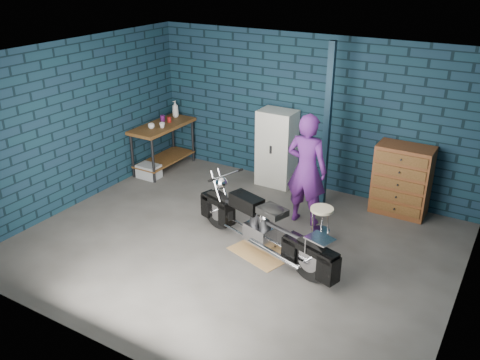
% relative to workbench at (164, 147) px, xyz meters
% --- Properties ---
extents(ground, '(6.00, 6.00, 0.00)m').
position_rel_workbench_xyz_m(ground, '(2.68, -1.75, -0.46)').
color(ground, '#53504E').
rests_on(ground, ground).
extents(room_walls, '(6.02, 5.01, 2.71)m').
position_rel_workbench_xyz_m(room_walls, '(2.68, -1.20, 1.45)').
color(room_walls, '#102936').
rests_on(room_walls, ground).
extents(support_post, '(0.10, 0.10, 2.70)m').
position_rel_workbench_xyz_m(support_post, '(3.23, 0.20, 0.90)').
color(support_post, '#112738').
rests_on(support_post, ground).
extents(workbench, '(0.60, 1.40, 0.91)m').
position_rel_workbench_xyz_m(workbench, '(0.00, 0.00, 0.00)').
color(workbench, brown).
rests_on(workbench, ground).
extents(drip_mat, '(0.99, 0.85, 0.01)m').
position_rel_workbench_xyz_m(drip_mat, '(3.12, -1.72, -0.45)').
color(drip_mat, olive).
rests_on(drip_mat, ground).
extents(motorcycle, '(2.27, 1.22, 0.96)m').
position_rel_workbench_xyz_m(motorcycle, '(3.12, -1.72, 0.03)').
color(motorcycle, black).
rests_on(motorcycle, ground).
extents(person, '(0.65, 0.43, 1.77)m').
position_rel_workbench_xyz_m(person, '(3.25, -0.57, 0.43)').
color(person, '#4F1C6A').
rests_on(person, ground).
extents(storage_bin, '(0.41, 0.29, 0.26)m').
position_rel_workbench_xyz_m(storage_bin, '(0.02, -0.50, -0.33)').
color(storage_bin, '#95989D').
rests_on(storage_bin, ground).
extents(locker, '(0.65, 0.46, 1.39)m').
position_rel_workbench_xyz_m(locker, '(2.20, 0.48, 0.24)').
color(locker, silver).
rests_on(locker, ground).
extents(tool_chest, '(0.86, 0.48, 1.15)m').
position_rel_workbench_xyz_m(tool_chest, '(4.44, 0.48, 0.12)').
color(tool_chest, brown).
rests_on(tool_chest, ground).
extents(shop_stool, '(0.40, 0.40, 0.60)m').
position_rel_workbench_xyz_m(shop_stool, '(3.74, -1.11, -0.16)').
color(shop_stool, beige).
rests_on(shop_stool, ground).
extents(cup_a, '(0.15, 0.15, 0.10)m').
position_rel_workbench_xyz_m(cup_a, '(-0.01, -0.30, 0.50)').
color(cup_a, beige).
rests_on(cup_a, workbench).
extents(cup_b, '(0.11, 0.11, 0.10)m').
position_rel_workbench_xyz_m(cup_b, '(0.13, -0.16, 0.50)').
color(cup_b, beige).
rests_on(cup_b, workbench).
extents(mug_purple, '(0.10, 0.10, 0.12)m').
position_rel_workbench_xyz_m(mug_purple, '(-0.12, 0.16, 0.51)').
color(mug_purple, '#5D1862').
rests_on(mug_purple, workbench).
extents(mug_red, '(0.10, 0.10, 0.10)m').
position_rel_workbench_xyz_m(mug_red, '(0.03, 0.19, 0.51)').
color(mug_red, '#A11815').
rests_on(mug_red, workbench).
extents(bottle, '(0.14, 0.14, 0.33)m').
position_rel_workbench_xyz_m(bottle, '(-0.08, 0.53, 0.62)').
color(bottle, '#95989D').
rests_on(bottle, workbench).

